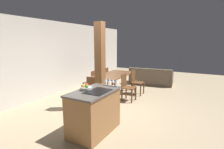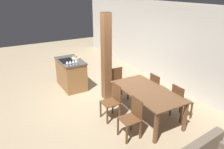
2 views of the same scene
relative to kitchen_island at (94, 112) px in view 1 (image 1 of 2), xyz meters
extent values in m
plane|color=#9E896B|center=(1.17, 0.33, -0.47)|extent=(16.00, 16.00, 0.00)
cube|color=beige|center=(1.17, 2.96, 0.88)|extent=(11.20, 0.08, 2.70)
cube|color=olive|center=(0.00, 0.00, -0.02)|extent=(1.17, 0.66, 0.90)
cube|color=#4C4742|center=(0.00, 0.00, 0.45)|extent=(1.21, 0.70, 0.04)
cube|color=black|center=(0.00, -0.11, 0.47)|extent=(0.56, 0.40, 0.01)
cylinder|color=silver|center=(-0.02, 0.20, 0.50)|extent=(0.25, 0.25, 0.05)
sphere|color=red|center=(0.04, 0.21, 0.55)|extent=(0.08, 0.08, 0.08)
sphere|color=gold|center=(-0.05, 0.24, 0.55)|extent=(0.08, 0.08, 0.08)
sphere|color=#3D8E38|center=(-0.05, 0.15, 0.55)|extent=(0.08, 0.08, 0.08)
cylinder|color=silver|center=(0.53, -0.27, 0.48)|extent=(0.06, 0.06, 0.00)
cylinder|color=silver|center=(0.53, -0.27, 0.52)|extent=(0.01, 0.01, 0.08)
cone|color=silver|center=(0.53, -0.27, 0.59)|extent=(0.08, 0.08, 0.07)
cylinder|color=silver|center=(0.53, -0.18, 0.48)|extent=(0.06, 0.06, 0.00)
cylinder|color=silver|center=(0.53, -0.18, 0.52)|extent=(0.01, 0.01, 0.08)
cone|color=silver|center=(0.53, -0.18, 0.59)|extent=(0.08, 0.08, 0.07)
cylinder|color=silver|center=(0.53, -0.08, 0.48)|extent=(0.06, 0.06, 0.00)
cylinder|color=silver|center=(0.53, -0.08, 0.52)|extent=(0.01, 0.01, 0.08)
cone|color=silver|center=(0.53, -0.08, 0.59)|extent=(0.08, 0.08, 0.07)
cylinder|color=silver|center=(0.53, 0.01, 0.48)|extent=(0.06, 0.06, 0.00)
cylinder|color=silver|center=(0.53, 0.01, 0.52)|extent=(0.01, 0.01, 0.08)
cone|color=silver|center=(0.53, 0.01, 0.59)|extent=(0.08, 0.08, 0.07)
cube|color=brown|center=(2.72, 0.96, 0.28)|extent=(1.88, 0.99, 0.03)
cube|color=brown|center=(1.84, 0.54, -0.10)|extent=(0.07, 0.07, 0.74)
cube|color=brown|center=(3.59, 0.54, -0.10)|extent=(0.07, 0.07, 0.74)
cube|color=brown|center=(1.84, 1.39, -0.10)|extent=(0.07, 0.07, 0.74)
cube|color=brown|center=(3.59, 1.39, -0.10)|extent=(0.07, 0.07, 0.74)
cube|color=brown|center=(2.30, 0.17, -0.02)|extent=(0.40, 0.40, 0.02)
cube|color=brown|center=(2.30, 0.36, 0.22)|extent=(0.38, 0.02, 0.45)
cube|color=brown|center=(2.12, -0.01, -0.25)|extent=(0.04, 0.04, 0.45)
cube|color=brown|center=(2.47, -0.01, -0.25)|extent=(0.04, 0.04, 0.45)
cube|color=brown|center=(2.12, 0.35, -0.25)|extent=(0.04, 0.04, 0.45)
cube|color=brown|center=(2.47, 0.35, -0.25)|extent=(0.04, 0.04, 0.45)
cube|color=brown|center=(3.14, 0.17, -0.02)|extent=(0.40, 0.40, 0.02)
cube|color=brown|center=(3.14, 0.36, 0.22)|extent=(0.38, 0.02, 0.45)
cube|color=brown|center=(2.96, -0.01, -0.25)|extent=(0.04, 0.04, 0.45)
cube|color=brown|center=(3.32, -0.01, -0.25)|extent=(0.04, 0.04, 0.45)
cube|color=brown|center=(2.96, 0.35, -0.25)|extent=(0.04, 0.04, 0.45)
cube|color=brown|center=(3.32, 0.35, -0.25)|extent=(0.04, 0.04, 0.45)
cube|color=brown|center=(2.30, 1.76, -0.02)|extent=(0.40, 0.40, 0.02)
cube|color=brown|center=(2.30, 1.57, 0.22)|extent=(0.38, 0.02, 0.45)
cube|color=brown|center=(2.47, 1.93, -0.25)|extent=(0.04, 0.04, 0.45)
cube|color=brown|center=(2.12, 1.93, -0.25)|extent=(0.04, 0.04, 0.45)
cube|color=brown|center=(2.47, 1.58, -0.25)|extent=(0.04, 0.04, 0.45)
cube|color=brown|center=(2.12, 1.58, -0.25)|extent=(0.04, 0.04, 0.45)
cube|color=brown|center=(3.14, 1.76, -0.02)|extent=(0.40, 0.40, 0.02)
cube|color=brown|center=(3.14, 1.57, 0.22)|extent=(0.38, 0.02, 0.45)
cube|color=brown|center=(3.32, 1.93, -0.25)|extent=(0.04, 0.04, 0.45)
cube|color=brown|center=(2.96, 1.93, -0.25)|extent=(0.04, 0.04, 0.45)
cube|color=brown|center=(3.32, 1.58, -0.25)|extent=(0.04, 0.04, 0.45)
cube|color=brown|center=(2.96, 1.58, -0.25)|extent=(0.04, 0.04, 0.45)
cube|color=brown|center=(1.48, 0.96, -0.02)|extent=(0.40, 0.40, 0.02)
cube|color=brown|center=(1.29, 0.96, 0.22)|extent=(0.02, 0.38, 0.45)
cube|color=brown|center=(1.66, 0.79, -0.25)|extent=(0.04, 0.04, 0.45)
cube|color=brown|center=(1.66, 1.14, -0.25)|extent=(0.04, 0.04, 0.45)
cube|color=brown|center=(1.30, 0.79, -0.25)|extent=(0.04, 0.04, 0.45)
cube|color=brown|center=(1.30, 1.14, -0.25)|extent=(0.04, 0.04, 0.45)
cube|color=brown|center=(5.01, 0.21, -0.25)|extent=(1.00, 2.02, 0.45)
cube|color=brown|center=(4.69, 0.18, 0.14)|extent=(0.36, 1.95, 0.33)
cube|color=brown|center=(5.10, -0.69, -0.18)|extent=(0.81, 0.22, 0.59)
cube|color=brown|center=(4.92, 1.11, -0.18)|extent=(0.81, 0.22, 0.59)
cube|color=brown|center=(1.26, 0.64, 0.78)|extent=(0.23, 0.23, 2.50)
camera|label=1|loc=(-2.93, -2.04, 1.47)|focal=28.00mm
camera|label=2|loc=(6.43, -2.16, 2.63)|focal=35.00mm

